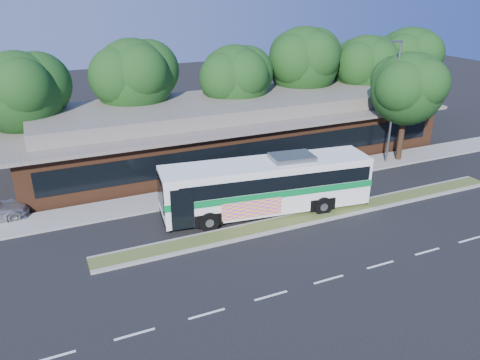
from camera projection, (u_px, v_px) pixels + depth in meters
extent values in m
plane|color=black|center=(323.00, 221.00, 26.95)|extent=(120.00, 120.00, 0.00)
cube|color=#3F5423|center=(317.00, 216.00, 27.43)|extent=(26.00, 1.10, 0.15)
cube|color=gray|center=(272.00, 181.00, 32.32)|extent=(44.00, 2.60, 0.12)
cube|color=#562F1B|center=(234.00, 134.00, 37.28)|extent=(32.00, 10.00, 3.20)
cube|color=slate|center=(234.00, 113.00, 36.62)|extent=(33.20, 11.20, 0.24)
cube|color=slate|center=(233.00, 105.00, 36.37)|extent=(30.00, 8.00, 1.00)
cube|color=black|center=(262.00, 152.00, 33.01)|extent=(30.00, 0.06, 1.60)
cylinder|color=slate|center=(393.00, 106.00, 33.88)|extent=(0.16, 0.16, 9.00)
cube|color=slate|center=(397.00, 41.00, 32.00)|extent=(0.90, 0.18, 0.14)
cylinder|color=black|center=(29.00, 146.00, 33.16)|extent=(0.44, 0.44, 3.99)
sphere|color=#153913|center=(19.00, 94.00, 31.72)|extent=(5.80, 5.80, 5.80)
sphere|color=#153913|center=(38.00, 85.00, 32.40)|extent=(4.52, 4.52, 4.52)
cylinder|color=black|center=(137.00, 128.00, 36.98)|extent=(0.44, 0.44, 4.20)
sphere|color=#153913|center=(133.00, 79.00, 35.47)|extent=(6.00, 6.00, 6.00)
sphere|color=#153913|center=(149.00, 70.00, 36.17)|extent=(4.68, 4.68, 4.68)
cylinder|color=black|center=(235.00, 123.00, 39.23)|extent=(0.44, 0.44, 3.78)
sphere|color=#153913|center=(235.00, 80.00, 37.85)|extent=(5.60, 5.60, 5.60)
sphere|color=#153913|center=(247.00, 72.00, 38.51)|extent=(4.37, 4.37, 4.37)
cylinder|color=black|center=(301.00, 108.00, 42.59)|extent=(0.44, 0.44, 4.41)
sphere|color=#153913|center=(303.00, 63.00, 41.02)|extent=(6.20, 6.20, 6.20)
sphere|color=#153913|center=(314.00, 55.00, 41.74)|extent=(4.84, 4.84, 4.84)
cylinder|color=black|center=(361.00, 107.00, 44.11)|extent=(0.44, 0.44, 3.86)
sphere|color=#153913|center=(365.00, 67.00, 42.69)|extent=(5.80, 5.80, 5.80)
sphere|color=#153913|center=(374.00, 61.00, 43.37)|extent=(4.52, 4.52, 4.52)
cylinder|color=black|center=(403.00, 98.00, 47.16)|extent=(0.44, 0.44, 4.12)
sphere|color=#153913|center=(409.00, 59.00, 45.67)|extent=(6.00, 6.00, 6.00)
sphere|color=#153913|center=(417.00, 52.00, 46.38)|extent=(4.68, 4.68, 4.68)
cube|color=white|center=(266.00, 185.00, 27.36)|extent=(12.55, 4.14, 2.83)
cube|color=black|center=(272.00, 175.00, 27.22)|extent=(11.58, 4.07, 0.85)
cube|color=white|center=(267.00, 164.00, 26.86)|extent=(12.57, 4.17, 0.27)
cube|color=#057733|center=(266.00, 186.00, 27.39)|extent=(12.61, 4.21, 0.39)
cube|color=black|center=(160.00, 192.00, 25.57)|extent=(0.35, 2.29, 1.76)
cube|color=black|center=(361.00, 163.00, 28.76)|extent=(0.33, 2.14, 1.13)
cube|color=#D53ED4|center=(252.00, 209.00, 26.10)|extent=(3.47, 0.49, 1.03)
cube|color=slate|center=(292.00, 157.00, 27.17)|extent=(2.65, 1.94, 0.31)
cylinder|color=black|center=(209.00, 222.00, 25.67)|extent=(1.17, 0.51, 1.13)
cylinder|color=black|center=(199.00, 202.00, 27.94)|extent=(1.17, 0.51, 1.13)
cylinder|color=black|center=(323.00, 206.00, 27.51)|extent=(1.17, 0.51, 1.13)
cylinder|color=black|center=(305.00, 189.00, 29.78)|extent=(1.17, 0.51, 1.13)
cylinder|color=black|center=(401.00, 136.00, 35.54)|extent=(0.44, 0.44, 3.95)
sphere|color=#153913|center=(408.00, 89.00, 34.16)|extent=(5.32, 5.32, 5.32)
sphere|color=#153913|center=(417.00, 81.00, 34.78)|extent=(4.15, 4.15, 4.15)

